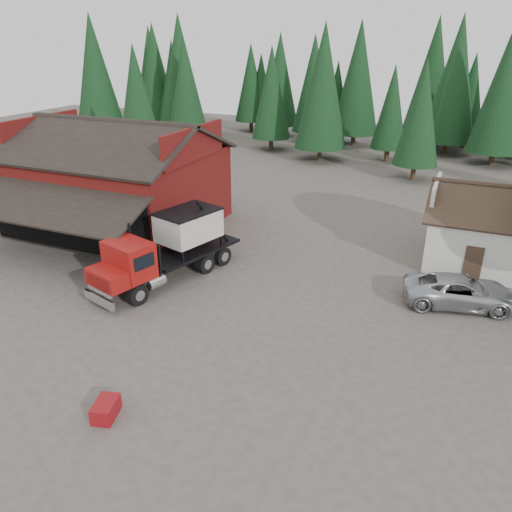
% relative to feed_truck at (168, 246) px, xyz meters
% --- Properties ---
extents(ground, '(120.00, 120.00, 0.00)m').
position_rel_feed_truck_xyz_m(ground, '(3.35, -4.02, -1.86)').
color(ground, '#4C433C').
rests_on(ground, ground).
extents(red_barn, '(12.80, 13.63, 7.18)m').
position_rel_feed_truck_xyz_m(red_barn, '(-7.65, 5.88, 0.83)').
color(red_barn, '#611810').
rests_on(red_barn, ground).
extents(farmhouse, '(8.60, 6.42, 4.65)m').
position_rel_feed_truck_xyz_m(farmhouse, '(16.35, 8.97, -0.19)').
color(farmhouse, silver).
rests_on(farmhouse, ground).
extents(conifer_backdrop, '(76.00, 16.00, 16.00)m').
position_rel_feed_truck_xyz_m(conifer_backdrop, '(3.35, 37.98, -1.86)').
color(conifer_backdrop, black).
rests_on(conifer_backdrop, ground).
extents(near_pine_a, '(4.40, 4.40, 11.40)m').
position_rel_feed_truck_xyz_m(near_pine_a, '(-18.65, 23.98, 4.53)').
color(near_pine_a, '#382619').
rests_on(near_pine_a, ground).
extents(near_pine_b, '(3.96, 3.96, 10.40)m').
position_rel_feed_truck_xyz_m(near_pine_b, '(9.35, 25.98, 4.03)').
color(near_pine_b, '#382619').
rests_on(near_pine_b, ground).
extents(near_pine_d, '(5.28, 5.28, 13.40)m').
position_rel_feed_truck_xyz_m(near_pine_d, '(-0.65, 29.98, 5.53)').
color(near_pine_d, '#382619').
rests_on(near_pine_d, ground).
extents(feed_truck, '(4.73, 9.12, 3.98)m').
position_rel_feed_truck_xyz_m(feed_truck, '(0.00, 0.00, 0.00)').
color(feed_truck, black).
rests_on(feed_truck, ground).
extents(silver_car, '(5.73, 3.56, 1.48)m').
position_rel_feed_truck_xyz_m(silver_car, '(14.44, 3.00, -1.12)').
color(silver_car, '#ADB0B5').
rests_on(silver_car, ground).
extents(equip_box, '(0.97, 1.25, 0.60)m').
position_rel_feed_truck_xyz_m(equip_box, '(3.74, -10.02, -1.56)').
color(equip_box, maroon).
rests_on(equip_box, ground).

